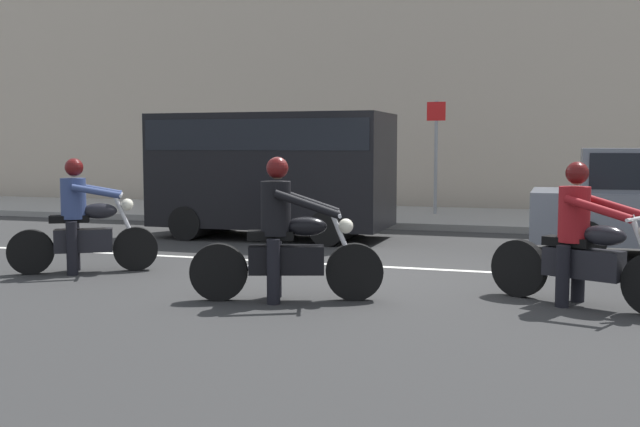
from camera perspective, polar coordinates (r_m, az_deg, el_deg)
name	(u,v)px	position (r m, az deg, el deg)	size (l,w,h in m)	color
ground_plane	(339,276)	(10.32, 1.48, -4.70)	(80.00, 80.00, 0.00)	#2B2B2B
sidewalk_slab	(435,217)	(18.07, 8.63, -0.29)	(40.00, 4.40, 0.14)	gray
building_facade	(457,29)	(21.59, 10.29, 13.53)	(40.00, 1.40, 9.88)	#B7A893
lane_marking_stripe	(385,267)	(11.08, 4.89, -4.02)	(18.00, 0.14, 0.01)	silver
motorcycle_with_rider_black_leather	(285,243)	(8.61, -2.62, -2.22)	(2.13, 0.93, 1.64)	black
motorcycle_with_rider_denim_blue	(82,226)	(11.01, -17.47, -0.87)	(1.79, 1.15, 1.59)	black
motorcycle_with_rider_crimson	(583,248)	(8.79, 19.16, -2.46)	(2.05, 1.09, 1.59)	black
parked_van_black	(272,167)	(14.45, -3.64, 3.53)	(4.44, 1.96, 2.36)	black
street_sign_post	(436,146)	(18.20, 8.72, 5.05)	(0.44, 0.08, 2.68)	gray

